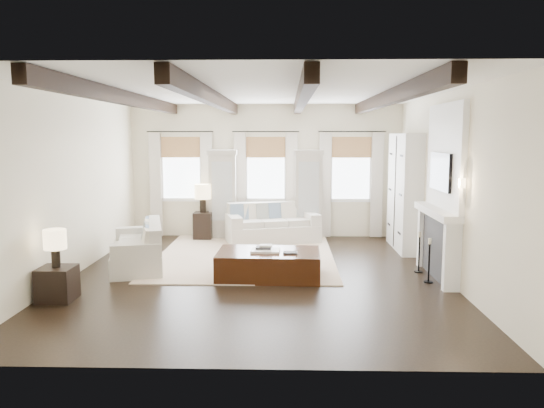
{
  "coord_description": "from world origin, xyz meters",
  "views": [
    {
      "loc": [
        0.5,
        -9.08,
        2.46
      ],
      "look_at": [
        0.22,
        1.02,
        1.15
      ],
      "focal_mm": 35.0,
      "sensor_mm": 36.0,
      "label": 1
    }
  ],
  "objects_px": {
    "sofa_left": "(140,249)",
    "side_table_back": "(203,226)",
    "side_table_front": "(57,284)",
    "ottoman": "(269,264)",
    "sofa_back": "(272,226)"
  },
  "relations": [
    {
      "from": "sofa_left",
      "to": "side_table_front",
      "type": "bearing_deg",
      "value": -108.64
    },
    {
      "from": "side_table_front",
      "to": "side_table_back",
      "type": "bearing_deg",
      "value": 73.08
    },
    {
      "from": "ottoman",
      "to": "sofa_back",
      "type": "bearing_deg",
      "value": 92.17
    },
    {
      "from": "sofa_back",
      "to": "side_table_back",
      "type": "height_order",
      "value": "sofa_back"
    },
    {
      "from": "side_table_front",
      "to": "side_table_back",
      "type": "distance_m",
      "value": 4.99
    },
    {
      "from": "ottoman",
      "to": "side_table_front",
      "type": "height_order",
      "value": "side_table_front"
    },
    {
      "from": "side_table_front",
      "to": "side_table_back",
      "type": "height_order",
      "value": "side_table_back"
    },
    {
      "from": "sofa_left",
      "to": "side_table_back",
      "type": "bearing_deg",
      "value": 74.4
    },
    {
      "from": "sofa_left",
      "to": "ottoman",
      "type": "bearing_deg",
      "value": -15.5
    },
    {
      "from": "sofa_back",
      "to": "side_table_front",
      "type": "bearing_deg",
      "value": -124.36
    },
    {
      "from": "sofa_left",
      "to": "sofa_back",
      "type": "bearing_deg",
      "value": 45.87
    },
    {
      "from": "side_table_front",
      "to": "sofa_back",
      "type": "bearing_deg",
      "value": 55.64
    },
    {
      "from": "sofa_left",
      "to": "side_table_back",
      "type": "distance_m",
      "value": 2.83
    },
    {
      "from": "sofa_back",
      "to": "side_table_back",
      "type": "distance_m",
      "value": 1.67
    },
    {
      "from": "sofa_left",
      "to": "ottoman",
      "type": "relative_size",
      "value": 1.2
    }
  ]
}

